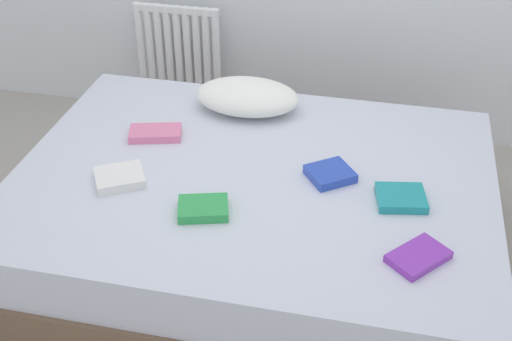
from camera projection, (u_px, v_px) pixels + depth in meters
ground_plane at (254, 264)px, 3.00m from camera, size 8.00×8.00×0.00m
bed at (253, 221)px, 2.86m from camera, size 2.00×1.50×0.50m
radiator at (179, 55)px, 3.85m from camera, size 0.50×0.04×0.59m
pillow at (247, 97)px, 3.12m from camera, size 0.49×0.32×0.14m
textbook_teal at (401, 198)px, 2.54m from camera, size 0.21×0.20×0.04m
textbook_white at (120, 178)px, 2.65m from camera, size 0.25×0.24×0.04m
textbook_pink at (155, 133)px, 2.94m from camera, size 0.25×0.18×0.04m
textbook_purple at (418, 257)px, 2.27m from camera, size 0.24×0.24×0.03m
textbook_green at (203, 208)px, 2.49m from camera, size 0.22×0.19×0.04m
textbook_blue at (330, 174)px, 2.68m from camera, size 0.23×0.23×0.04m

